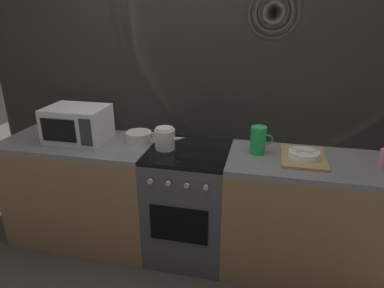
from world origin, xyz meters
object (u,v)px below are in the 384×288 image
Objects in this scene: kettle at (165,138)px; pitcher at (258,140)px; microwave at (77,124)px; dish_pile at (304,156)px; stove_unit at (189,203)px; mixing_bowl at (139,137)px.

kettle is 1.42× the size of pitcher.
microwave is 1.71m from dish_pile.
microwave is (-0.90, 0.01, 0.59)m from stove_unit.
microwave is 1.40m from pitcher.
mixing_bowl reaches higher than stove_unit.
pitcher reaches higher than stove_unit.
microwave is at bearing -170.96° from mixing_bowl.
dish_pile is at bearing 1.69° from kettle.
stove_unit is 4.50× the size of pitcher.
pitcher is 0.33m from dish_pile.
stove_unit is at bearing -0.75° from microwave.
kettle is at bearing -174.30° from pitcher.
microwave is 2.30× the size of mixing_bowl.
kettle is (-0.17, -0.01, 0.53)m from stove_unit.
microwave reaches higher than kettle.
stove_unit is 0.94m from dish_pile.
pitcher is at bearing 5.70° from kettle.
microwave is at bearing -179.81° from dish_pile.
kettle is 0.99m from dish_pile.
microwave is at bearing 179.25° from stove_unit.
dish_pile is at bearing -6.91° from pitcher.
mixing_bowl is 1.24m from dish_pile.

